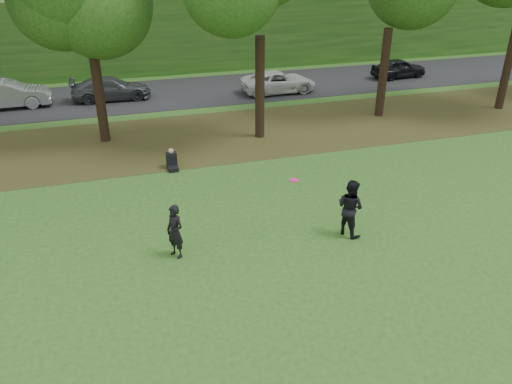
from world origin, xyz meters
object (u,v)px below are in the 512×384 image
at_px(player_left, 175,232).
at_px(seated_person, 172,161).
at_px(player_right, 350,207).
at_px(frisbee, 294,180).

height_order(player_left, seated_person, player_left).
relative_size(player_right, seated_person, 2.24).
bearing_deg(frisbee, seated_person, 114.45).
xyz_separation_m(player_left, player_right, (5.38, -0.33, 0.10)).
height_order(player_right, seated_person, player_right).
distance_m(player_left, player_right, 5.39).
distance_m(player_left, seated_person, 6.44).
relative_size(player_left, player_right, 0.89).
distance_m(player_right, seated_person, 8.13).
bearing_deg(player_right, frisbee, 50.57).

